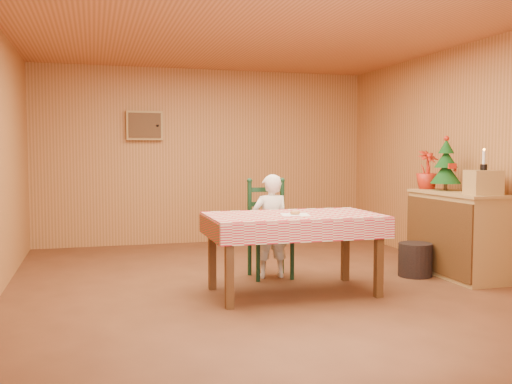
% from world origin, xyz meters
% --- Properties ---
extents(ground, '(6.00, 6.00, 0.00)m').
position_xyz_m(ground, '(0.00, 0.00, 0.00)').
color(ground, brown).
rests_on(ground, ground).
extents(cabin_walls, '(5.10, 6.05, 2.65)m').
position_xyz_m(cabin_walls, '(-0.00, 0.53, 1.83)').
color(cabin_walls, '#B27640').
rests_on(cabin_walls, ground).
extents(dining_table, '(1.66, 0.96, 0.77)m').
position_xyz_m(dining_table, '(0.21, -0.36, 0.69)').
color(dining_table, '#523016').
rests_on(dining_table, ground).
extents(ladder_chair, '(0.44, 0.40, 1.08)m').
position_xyz_m(ladder_chair, '(0.21, 0.43, 0.50)').
color(ladder_chair, black).
rests_on(ladder_chair, ground).
extents(seated_child, '(0.41, 0.27, 1.12)m').
position_xyz_m(seated_child, '(0.21, 0.37, 0.56)').
color(seated_child, white).
rests_on(seated_child, ground).
extents(napkin, '(0.31, 0.31, 0.00)m').
position_xyz_m(napkin, '(0.21, -0.41, 0.77)').
color(napkin, white).
rests_on(napkin, dining_table).
extents(donut, '(0.10, 0.10, 0.03)m').
position_xyz_m(donut, '(0.21, -0.41, 0.79)').
color(donut, '#B67841').
rests_on(donut, napkin).
extents(shelf_unit, '(0.54, 1.24, 0.93)m').
position_xyz_m(shelf_unit, '(2.21, -0.12, 0.47)').
color(shelf_unit, tan).
rests_on(shelf_unit, ground).
extents(crate, '(0.35, 0.35, 0.25)m').
position_xyz_m(crate, '(2.22, -0.52, 1.06)').
color(crate, tan).
rests_on(crate, shelf_unit).
extents(christmas_tree, '(0.34, 0.34, 0.62)m').
position_xyz_m(christmas_tree, '(2.22, 0.13, 1.21)').
color(christmas_tree, '#523016').
rests_on(christmas_tree, shelf_unit).
extents(flower_arrangement, '(0.30, 0.30, 0.46)m').
position_xyz_m(flower_arrangement, '(2.17, 0.43, 1.16)').
color(flower_arrangement, '#B32110').
rests_on(flower_arrangement, shelf_unit).
extents(candle_set, '(0.07, 0.07, 0.22)m').
position_xyz_m(candle_set, '(2.22, -0.52, 1.24)').
color(candle_set, black).
rests_on(candle_set, crate).
extents(storage_bin, '(0.37, 0.37, 0.37)m').
position_xyz_m(storage_bin, '(1.76, -0.01, 0.18)').
color(storage_bin, black).
rests_on(storage_bin, ground).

